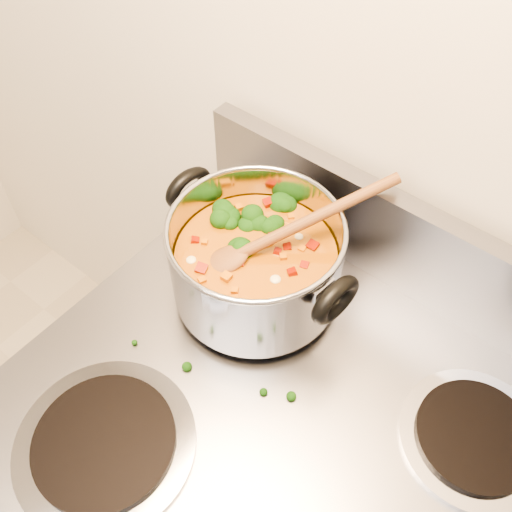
{
  "coord_description": "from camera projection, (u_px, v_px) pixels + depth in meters",
  "views": [
    {
      "loc": [
        0.12,
        0.92,
        1.62
      ],
      "look_at": [
        -0.19,
        1.31,
        1.01
      ],
      "focal_mm": 40.0,
      "sensor_mm": 36.0,
      "label": 1
    }
  ],
  "objects": [
    {
      "name": "wooden_spoon",
      "position": [
        268.0,
        240.0,
        0.77
      ],
      "size": [
        0.18,
        0.25,
        0.12
      ],
      "rotation": [
        0.0,
        0.0,
        0.98
      ],
      "color": "brown",
      "rests_on": "stockpot"
    },
    {
      "name": "cooktop_crumbs",
      "position": [
        172.0,
        298.0,
        0.84
      ],
      "size": [
        0.27,
        0.09,
        0.01
      ],
      "color": "black",
      "rests_on": "electric_range"
    },
    {
      "name": "stockpot",
      "position": [
        256.0,
        261.0,
        0.79
      ],
      "size": [
        0.3,
        0.24,
        0.15
      ],
      "rotation": [
        0.0,
        0.0,
        -0.11
      ],
      "color": "#ABABB3",
      "rests_on": "electric_range"
    }
  ]
}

